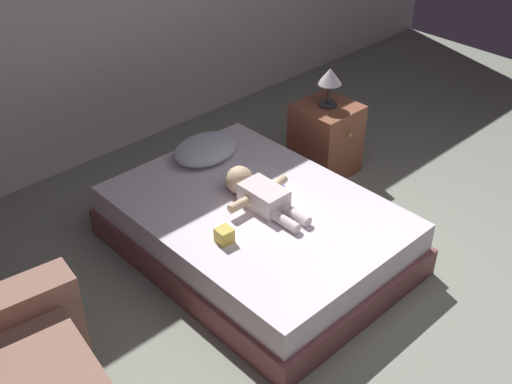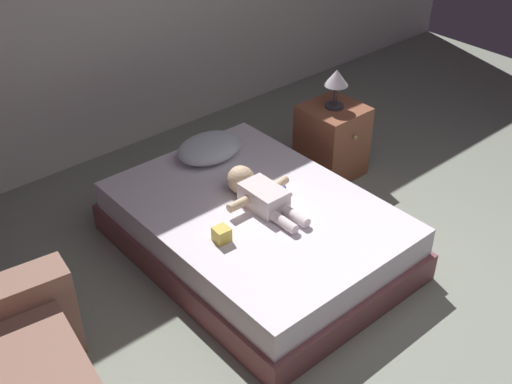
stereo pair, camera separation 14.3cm
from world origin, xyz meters
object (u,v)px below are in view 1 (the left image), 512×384
(toothbrush, at_px, (274,183))
(lamp, at_px, (330,79))
(bed, at_px, (256,230))
(baby, at_px, (257,192))
(nightstand, at_px, (326,139))
(pillow, at_px, (206,149))
(toy_block, at_px, (224,235))

(toothbrush, distance_m, lamp, 0.96)
(bed, height_order, baby, baby)
(baby, relative_size, nightstand, 1.15)
(bed, relative_size, toothbrush, 13.59)
(pillow, height_order, baby, baby)
(pillow, bearing_deg, bed, -101.37)
(baby, height_order, toy_block, baby)
(bed, bearing_deg, lamp, 18.83)
(toy_block, bearing_deg, bed, 19.79)
(bed, distance_m, lamp, 1.28)
(baby, xyz_separation_m, toy_block, (-0.41, -0.16, -0.03))
(bed, bearing_deg, toy_block, -160.21)
(pillow, relative_size, baby, 0.74)
(pillow, height_order, toothbrush, pillow)
(nightstand, xyz_separation_m, lamp, (0.00, 0.00, 0.49))
(pillow, relative_size, nightstand, 0.85)
(toothbrush, height_order, toy_block, toy_block)
(pillow, xyz_separation_m, nightstand, (0.95, -0.27, -0.18))
(bed, distance_m, toy_block, 0.47)
(pillow, xyz_separation_m, toothbrush, (0.12, -0.55, -0.07))
(lamp, bearing_deg, toy_block, -160.92)
(nightstand, distance_m, lamp, 0.49)
(toothbrush, bearing_deg, baby, -162.36)
(toothbrush, bearing_deg, toy_block, -160.22)
(lamp, relative_size, toy_block, 3.13)
(toothbrush, relative_size, lamp, 0.46)
(bed, xyz_separation_m, lamp, (1.08, 0.37, 0.59))
(bed, xyz_separation_m, toothbrush, (0.25, 0.09, 0.20))
(lamp, distance_m, toy_block, 1.58)
(pillow, bearing_deg, baby, -99.16)
(bed, height_order, toothbrush, toothbrush)
(bed, bearing_deg, pillow, 78.63)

